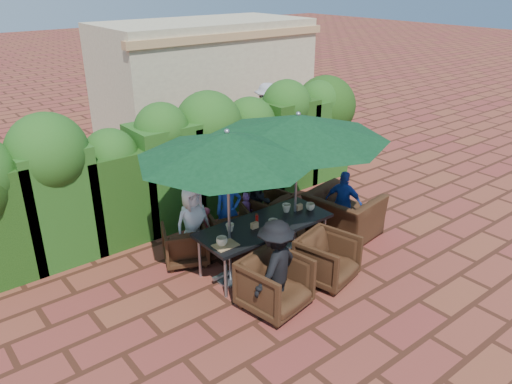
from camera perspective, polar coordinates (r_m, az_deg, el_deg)
ground at (r=8.38m, az=0.95°, el=-8.09°), size 80.00×80.00×0.00m
dining_table at (r=8.02m, az=0.98°, el=-4.11°), size 2.25×0.90×0.75m
umbrella_left at (r=6.99m, az=-3.30°, el=5.29°), size 2.63×2.63×2.46m
umbrella_right at (r=7.89m, az=4.81°, el=7.42°), size 2.90×2.90×2.46m
chair_far_left at (r=8.33m, az=-8.12°, el=-5.71°), size 0.90×0.88×0.72m
chair_far_mid at (r=8.75m, az=-3.14°, el=-3.91°), size 0.88×0.85×0.73m
chair_far_right at (r=9.30m, az=1.34°, el=-1.99°), size 0.88×0.84×0.77m
chair_near_left at (r=7.14m, az=2.18°, el=-10.23°), size 0.97×0.92×0.87m
chair_near_right at (r=7.83m, az=8.19°, el=-7.35°), size 0.95×0.92×0.82m
chair_end_right at (r=9.19m, az=10.01°, el=-1.73°), size 0.95×1.30×1.05m
adult_far_left at (r=8.32m, az=-7.23°, el=-3.49°), size 0.64×0.39×1.28m
adult_far_mid at (r=8.64m, az=-3.17°, el=-2.14°), size 0.55×0.48×1.31m
adult_far_right at (r=9.15m, az=0.62°, el=-0.34°), size 0.75×0.57×1.37m
adult_near_left at (r=6.98m, az=2.24°, el=-8.53°), size 0.98×0.67×1.40m
adult_end_right at (r=9.20m, az=9.98°, el=-1.20°), size 0.60×0.78×1.20m
child_left at (r=8.74m, az=-5.52°, el=-4.02°), size 0.27×0.23×0.73m
child_right at (r=9.11m, az=-1.00°, el=-2.45°), size 0.29×0.24×0.80m
pedestrian_a at (r=11.99m, az=-6.16°, el=6.37°), size 1.71×0.94×1.73m
pedestrian_b at (r=12.61m, az=-4.32°, el=7.21°), size 0.92×0.72×1.69m
pedestrian_c at (r=13.34m, az=1.27°, el=8.51°), size 1.27×1.10×1.82m
cup_a at (r=7.36m, az=-3.93°, el=-5.66°), size 0.17×0.17×0.13m
cup_b at (r=7.74m, az=-3.00°, el=-4.08°), size 0.13×0.13×0.13m
cup_c at (r=7.85m, az=1.97°, el=-3.61°), size 0.17×0.17×0.13m
cup_d at (r=8.36m, az=3.49°, el=-1.84°), size 0.15×0.15×0.14m
cup_e at (r=8.46m, az=6.22°, el=-1.67°), size 0.15×0.15×0.12m
ketchup_bottle at (r=7.91m, az=0.11°, el=-3.22°), size 0.04×0.04×0.17m
sauce_bottle at (r=7.96m, az=0.06°, el=-3.03°), size 0.04×0.04×0.17m
serving_tray at (r=7.37m, az=-3.50°, el=-6.09°), size 0.35×0.25×0.02m
number_block_left at (r=7.82m, az=-0.17°, el=-3.83°), size 0.12×0.06×0.10m
number_block_right at (r=8.45m, az=4.94°, el=-1.73°), size 0.12×0.06×0.10m
hedge_wall at (r=9.44m, az=-9.11°, el=4.33°), size 9.10×1.60×2.49m
building at (r=15.11m, az=-5.83°, el=12.91°), size 6.20×3.08×3.20m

